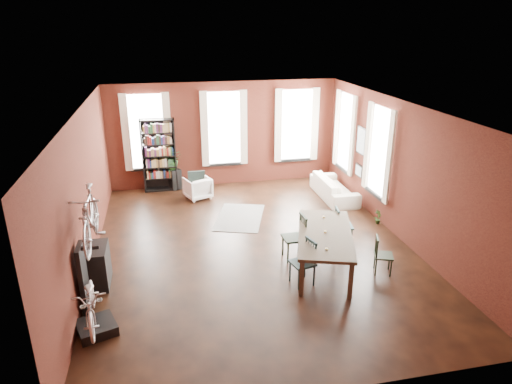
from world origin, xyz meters
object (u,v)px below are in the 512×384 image
object	(u,v)px
white_armchair	(198,187)
plant_stand	(175,179)
dining_chair_b	(294,238)
bike_trainer	(97,327)
dining_chair_d	(344,226)
bicycle_floor	(89,284)
dining_table	(324,250)
cream_sofa	(334,184)
dining_chair_a	(302,263)
bookshelf	(159,155)
console_table	(98,266)
dining_chair_c	(384,255)

from	to	relation	value
white_armchair	plant_stand	xyz separation A→B (m)	(-0.61, 0.93, -0.03)
dining_chair_b	bike_trainer	distance (m)	4.32
dining_chair_d	bicycle_floor	size ratio (longest dim) A/B	0.59
dining_table	cream_sofa	bearing A→B (deg)	83.95
dining_chair_a	bicycle_floor	size ratio (longest dim) A/B	0.62
cream_sofa	bike_trainer	size ratio (longest dim) A/B	3.51
bookshelf	bicycle_floor	world-z (taller)	bookshelf
dining_chair_d	bookshelf	size ratio (longest dim) A/B	0.39
dining_table	cream_sofa	xyz separation A→B (m)	(1.70, 3.81, 0.00)
dining_chair_d	cream_sofa	distance (m)	2.94
dining_chair_d	plant_stand	size ratio (longest dim) A/B	1.36
white_armchair	dining_chair_a	bearing A→B (deg)	87.37
cream_sofa	bicycle_floor	distance (m)	7.96
dining_chair_d	bike_trainer	bearing A→B (deg)	122.17
white_armchair	bicycle_floor	distance (m)	6.24
console_table	dining_chair_d	bearing A→B (deg)	7.33
dining_chair_d	plant_stand	xyz separation A→B (m)	(-3.66, 4.51, -0.11)
dining_table	bicycle_floor	xyz separation A→B (m)	(-4.46, -1.21, 0.50)
bicycle_floor	dining_chair_c	bearing A→B (deg)	0.84
dining_chair_d	bicycle_floor	bearing A→B (deg)	121.76
cream_sofa	dining_chair_c	bearing A→B (deg)	172.24
bookshelf	plant_stand	size ratio (longest dim) A/B	3.47
dining_chair_b	console_table	bearing A→B (deg)	-89.09
dining_chair_d	dining_chair_b	bearing A→B (deg)	118.83
bookshelf	console_table	distance (m)	5.40
dining_chair_b	dining_chair_d	distance (m)	1.42
dining_chair_c	dining_chair_d	xyz separation A→B (m)	(-0.28, 1.45, 0.04)
dining_chair_a	dining_chair_c	bearing A→B (deg)	78.24
dining_table	dining_chair_a	bearing A→B (deg)	-123.47
dining_table	dining_chair_d	world-z (taller)	dining_chair_d
dining_chair_c	bike_trainer	size ratio (longest dim) A/B	1.33
dining_chair_a	dining_chair_c	xyz separation A→B (m)	(1.75, 0.05, -0.06)
dining_chair_b	white_armchair	xyz separation A→B (m)	(-1.72, 4.06, -0.15)
dining_chair_a	bike_trainer	xyz separation A→B (m)	(-3.80, -0.74, -0.37)
dining_chair_c	bike_trainer	xyz separation A→B (m)	(-5.55, -0.80, -0.31)
dining_chair_c	bicycle_floor	xyz separation A→B (m)	(-5.57, -0.76, 0.51)
dining_chair_a	bookshelf	world-z (taller)	bookshelf
dining_chair_b	console_table	world-z (taller)	dining_chair_b
white_armchair	plant_stand	size ratio (longest dim) A/B	1.10
bookshelf	bicycle_floor	size ratio (longest dim) A/B	1.50
bookshelf	console_table	xyz separation A→B (m)	(-1.28, -5.20, -0.70)
dining_chair_a	white_armchair	bearing A→B (deg)	-176.17
dining_chair_c	white_armchair	world-z (taller)	dining_chair_c
cream_sofa	dining_table	bearing A→B (deg)	155.99
bike_trainer	dining_chair_b	bearing A→B (deg)	24.18
dining_chair_c	bicycle_floor	size ratio (longest dim) A/B	0.54
dining_chair_a	white_armchair	distance (m)	5.33
cream_sofa	bike_trainer	xyz separation A→B (m)	(-6.12, -5.05, -0.32)
dining_chair_b	console_table	distance (m)	4.04
bike_trainer	bicycle_floor	world-z (taller)	bicycle_floor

